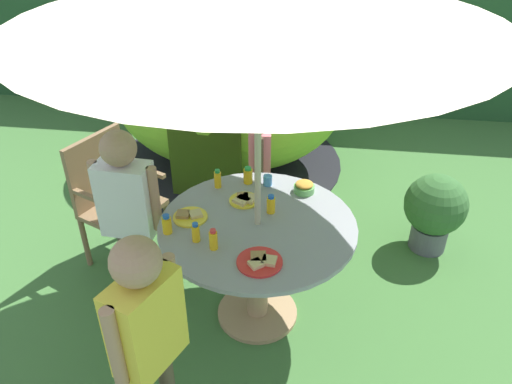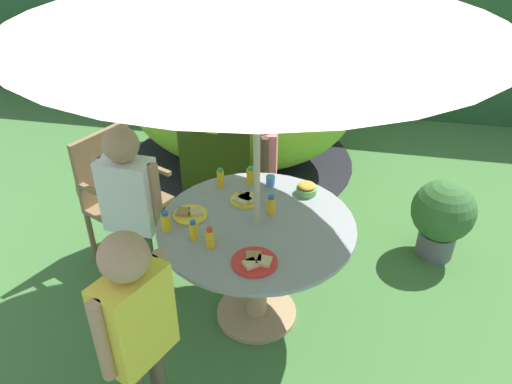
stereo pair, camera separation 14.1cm
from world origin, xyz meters
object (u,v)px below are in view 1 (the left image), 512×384
Objects in this scene: wooden_chair at (112,193)px; juice_bottle_near_left at (196,233)px; plate_mid_right at (190,216)px; snack_bowl at (304,187)px; child_in_pink_shirt at (260,154)px; child_in_yellow_shirt at (146,323)px; garden_table at (258,251)px; cup_near at (268,180)px; juice_bottle_far_right at (213,240)px; potted_plant at (435,209)px; dome_tent at (227,94)px; child_in_white_shirt at (127,199)px; juice_bottle_far_left at (271,204)px; plate_back_edge at (244,199)px; plate_center_front at (260,261)px; juice_bottle_near_right at (218,179)px; juice_bottle_center_back at (248,176)px; juice_bottle_mid_left at (167,225)px.

juice_bottle_near_left is (0.79, -0.69, 0.26)m from wooden_chair.
snack_bowl is at bearing 29.57° from plate_mid_right.
wooden_chair is 7.22× the size of snack_bowl.
child_in_yellow_shirt is at bearing -15.13° from child_in_pink_shirt.
garden_table is 0.48m from cup_near.
juice_bottle_far_right is (0.11, -0.05, 0.00)m from juice_bottle_near_left.
potted_plant is at bearing -19.12° from child_in_yellow_shirt.
wooden_chair is 2.34m from potted_plant.
dome_tent reaches higher than child_in_white_shirt.
child_in_white_shirt is (-0.80, 0.06, 0.26)m from garden_table.
juice_bottle_far_left reaches higher than potted_plant.
child_in_white_shirt is 0.99× the size of child_in_yellow_shirt.
child_in_yellow_shirt is (-0.27, -1.77, 0.10)m from child_in_pink_shirt.
juice_bottle_near_left is at bearing -115.89° from plate_back_edge.
wooden_chair is at bearing 138.73° from juice_bottle_near_left.
plate_mid_right is 0.84× the size of plate_center_front.
garden_table is 9.06× the size of juice_bottle_near_right.
snack_bowl is (1.05, 0.31, -0.02)m from child_in_white_shirt.
child_in_white_shirt is 6.13× the size of plate_mid_right.
juice_bottle_center_back is at bearing 170.32° from snack_bowl.
child_in_white_shirt is at bearing 145.71° from juice_bottle_mid_left.
cup_near is at bearing 62.74° from juice_bottle_near_left.
plate_center_front is 1.32× the size of plate_back_edge.
child_in_yellow_shirt reaches higher than juice_bottle_far_right.
juice_bottle_far_left is (0.86, 0.06, -0.00)m from child_in_white_shirt.
garden_table is at bearing -49.43° from juice_bottle_near_right.
child_in_pink_shirt is at bearing 84.89° from juice_bottle_far_right.
plate_center_front is 2.11× the size of juice_bottle_center_back.
juice_bottle_mid_left is (-0.12, 0.72, -0.01)m from child_in_yellow_shirt.
garden_table is 0.45m from plate_mid_right.
child_in_white_shirt is 18.42× the size of cup_near.
garden_table is 2.08m from dome_tent.
snack_bowl is 0.65× the size of plate_mid_right.
wooden_chair reaches higher than juice_bottle_mid_left.
child_in_pink_shirt is at bearing 87.68° from juice_bottle_center_back.
child_in_white_shirt reaches higher than plate_mid_right.
garden_table is at bearing -0.00° from child_in_yellow_shirt.
cup_near is at bearing 72.49° from juice_bottle_far_right.
garden_table is at bearing -144.27° from potted_plant.
cup_near reaches higher than plate_back_edge.
juice_bottle_far_right is at bearing -11.56° from child_in_pink_shirt.
child_in_yellow_shirt is at bearing -88.13° from plate_mid_right.
juice_bottle_center_back reaches higher than snack_bowl.
plate_mid_right is at bearing -151.75° from potted_plant.
potted_plant is 2.39m from child_in_yellow_shirt.
wooden_chair is 7.50× the size of juice_bottle_near_right.
juice_bottle_mid_left is 0.76m from cup_near.
cup_near is (0.56, -1.58, 0.06)m from dome_tent.
child_in_white_shirt is at bearing -121.09° from wooden_chair.
child_in_pink_shirt is 0.63m from snack_bowl.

